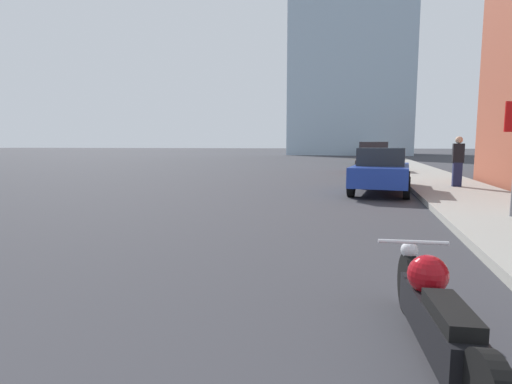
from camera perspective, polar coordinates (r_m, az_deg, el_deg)
The scene contains 8 objects.
sidewalk at distance 39.05m, azimuth 19.60°, elevation 4.09°, with size 2.88×240.00×0.15m.
motorcycle at distance 3.35m, azimuth 24.19°, elevation -15.57°, with size 0.62×2.39×0.74m.
parked_car_blue at distance 13.95m, azimuth 17.50°, elevation 3.03°, with size 2.14×4.58×1.50m.
parked_car_red at distance 24.49m, azimuth 16.28°, elevation 4.75°, with size 2.02×4.57×1.78m.
parked_car_green at distance 35.46m, azimuth 15.90°, elevation 5.25°, with size 1.87×4.36×1.73m.
parked_car_yellow at distance 46.76m, azimuth 15.65°, elevation 5.51°, with size 1.98×4.50×1.63m.
parked_car_silver at distance 59.90m, azimuth 15.60°, elevation 5.68°, with size 2.10×4.51×1.54m.
pedestrian at distance 15.67m, azimuth 26.88°, elevation 4.01°, with size 0.36×0.24×1.75m.
Camera 1 is at (3.16, 1.10, 1.60)m, focal length 28.00 mm.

